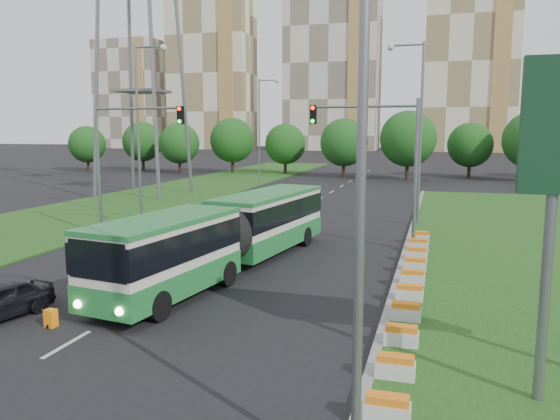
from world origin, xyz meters
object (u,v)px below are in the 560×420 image
(car_left_far, at_px, (176,227))
(traffic_mast_median, at_px, (385,150))
(articulated_bus, at_px, (228,234))
(traffic_mast_left, at_px, (121,148))
(pedestrian, at_px, (113,294))
(shopping_trolley, at_px, (51,318))

(car_left_far, bearing_deg, traffic_mast_median, 12.22)
(articulated_bus, bearing_deg, traffic_mast_left, 156.69)
(car_left_far, bearing_deg, articulated_bus, -36.75)
(traffic_mast_left, height_order, car_left_far, traffic_mast_left)
(car_left_far, height_order, pedestrian, pedestrian)
(car_left_far, distance_m, shopping_trolley, 14.55)
(traffic_mast_left, bearing_deg, traffic_mast_median, 3.77)
(traffic_mast_left, relative_size, shopping_trolley, 13.40)
(traffic_mast_median, distance_m, articulated_bus, 9.76)
(articulated_bus, distance_m, pedestrian, 7.32)
(traffic_mast_median, bearing_deg, shopping_trolley, -121.75)
(traffic_mast_median, distance_m, shopping_trolley, 18.24)
(car_left_far, xyz_separation_m, pedestrian, (4.21, -12.92, 0.10))
(traffic_mast_median, xyz_separation_m, pedestrian, (-7.76, -13.55, -4.51))
(traffic_mast_left, bearing_deg, shopping_trolley, -66.88)
(traffic_mast_left, xyz_separation_m, articulated_bus, (8.78, -5.41, -3.66))
(traffic_mast_left, distance_m, shopping_trolley, 15.94)
(articulated_bus, relative_size, shopping_trolley, 28.12)
(shopping_trolley, bearing_deg, pedestrian, 47.42)
(articulated_bus, xyz_separation_m, shopping_trolley, (-2.84, -8.49, -1.40))
(articulated_bus, bearing_deg, traffic_mast_median, 53.51)
(car_left_far, bearing_deg, pedestrian, -62.74)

